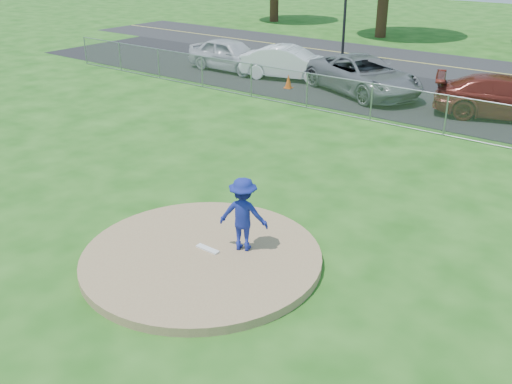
# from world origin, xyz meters

# --- Properties ---
(ground) EXTENTS (120.00, 120.00, 0.00)m
(ground) POSITION_xyz_m (0.00, 10.00, 0.00)
(ground) COLOR #184D11
(ground) RESTS_ON ground
(pitchers_mound) EXTENTS (5.40, 5.40, 0.20)m
(pitchers_mound) POSITION_xyz_m (0.00, 0.00, 0.10)
(pitchers_mound) COLOR #90724F
(pitchers_mound) RESTS_ON ground
(pitching_rubber) EXTENTS (0.60, 0.15, 0.04)m
(pitching_rubber) POSITION_xyz_m (0.00, 0.20, 0.22)
(pitching_rubber) COLOR white
(pitching_rubber) RESTS_ON pitchers_mound
(chain_link_fence) EXTENTS (40.00, 0.06, 1.50)m
(chain_link_fence) POSITION_xyz_m (0.00, 12.00, 0.75)
(chain_link_fence) COLOR gray
(chain_link_fence) RESTS_ON ground
(parking_lot) EXTENTS (50.00, 8.00, 0.01)m
(parking_lot) POSITION_xyz_m (0.00, 16.50, 0.01)
(parking_lot) COLOR black
(parking_lot) RESTS_ON ground
(street) EXTENTS (60.00, 7.00, 0.01)m
(street) POSITION_xyz_m (0.00, 24.00, 0.00)
(street) COLOR #232326
(street) RESTS_ON ground
(traffic_signal_left) EXTENTS (1.28, 0.20, 5.60)m
(traffic_signal_left) POSITION_xyz_m (-8.76, 22.00, 3.36)
(traffic_signal_left) COLOR black
(traffic_signal_left) RESTS_ON ground
(pitcher) EXTENTS (1.28, 1.04, 1.72)m
(pitcher) POSITION_xyz_m (0.60, 0.77, 1.06)
(pitcher) COLOR navy
(pitcher) RESTS_ON pitchers_mound
(traffic_cone) EXTENTS (0.34, 0.34, 0.67)m
(traffic_cone) POSITION_xyz_m (-7.58, 14.36, 0.34)
(traffic_cone) COLOR #D84D0B
(traffic_cone) RESTS_ON parking_lot
(parked_car_silver) EXTENTS (5.01, 2.10, 1.69)m
(parked_car_silver) POSITION_xyz_m (-12.33, 15.70, 0.86)
(parked_car_silver) COLOR silver
(parked_car_silver) RESTS_ON parking_lot
(parked_car_white) EXTENTS (5.23, 2.96, 1.63)m
(parked_car_white) POSITION_xyz_m (-8.65, 16.00, 0.83)
(parked_car_white) COLOR white
(parked_car_white) RESTS_ON parking_lot
(parked_car_gray) EXTENTS (6.76, 5.09, 1.71)m
(parked_car_gray) POSITION_xyz_m (-4.28, 15.64, 0.86)
(parked_car_gray) COLOR slate
(parked_car_gray) RESTS_ON parking_lot
(parked_car_darkred) EXTENTS (6.12, 4.05, 1.65)m
(parked_car_darkred) POSITION_xyz_m (2.11, 15.70, 0.83)
(parked_car_darkred) COLOR maroon
(parked_car_darkred) RESTS_ON parking_lot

